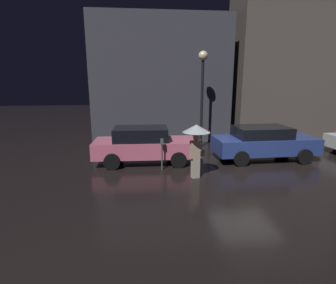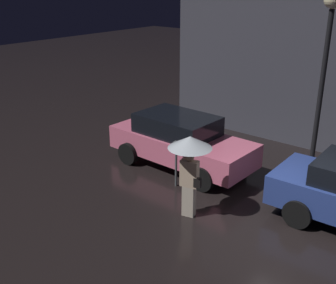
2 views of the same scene
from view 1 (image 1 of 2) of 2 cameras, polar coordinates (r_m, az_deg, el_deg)
ground_plane at (r=11.00m, az=16.78°, el=-5.71°), size 60.00×60.00×0.00m
building_facade_left at (r=16.13m, az=-1.64°, el=13.41°), size 7.91×3.00×7.05m
building_facade_right at (r=18.62m, az=25.22°, el=15.70°), size 7.22×3.00×9.33m
parked_car_pink at (r=11.26m, az=-5.25°, el=-0.52°), size 4.35×1.91×1.54m
parked_car_blue at (r=12.43m, az=20.12°, el=-0.03°), size 4.51×1.95×1.49m
pedestrian_with_umbrella at (r=9.29m, az=6.17°, el=1.27°), size 0.99×0.99×1.96m
parking_meter at (r=10.25m, az=-1.33°, el=-1.93°), size 0.12×0.10×1.27m
street_lamp_near at (r=13.64m, az=7.51°, el=13.50°), size 0.47×0.47×4.90m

